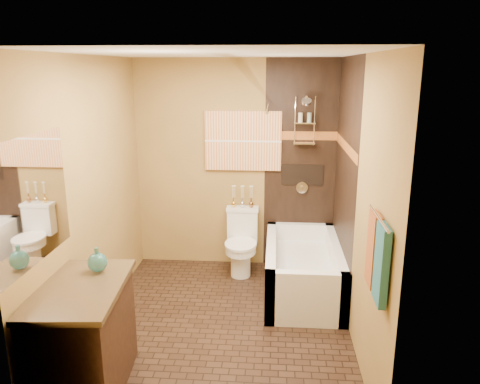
# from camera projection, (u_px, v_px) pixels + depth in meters

# --- Properties ---
(floor) EXTENTS (3.00, 3.00, 0.00)m
(floor) POSITION_uv_depth(u_px,v_px,m) (222.00, 325.00, 4.49)
(floor) COLOR black
(floor) RESTS_ON ground
(wall_left) EXTENTS (0.02, 3.00, 2.50)m
(wall_left) POSITION_uv_depth(u_px,v_px,m) (90.00, 197.00, 4.25)
(wall_left) COLOR #A57C3F
(wall_left) RESTS_ON floor
(wall_right) EXTENTS (0.02, 3.00, 2.50)m
(wall_right) POSITION_uv_depth(u_px,v_px,m) (358.00, 202.00, 4.08)
(wall_right) COLOR #A57C3F
(wall_right) RESTS_ON floor
(wall_back) EXTENTS (2.40, 0.02, 2.50)m
(wall_back) POSITION_uv_depth(u_px,v_px,m) (235.00, 165.00, 5.61)
(wall_back) COLOR #A57C3F
(wall_back) RESTS_ON floor
(wall_front) EXTENTS (2.40, 0.02, 2.50)m
(wall_front) POSITION_uv_depth(u_px,v_px,m) (191.00, 270.00, 2.72)
(wall_front) COLOR #A57C3F
(wall_front) RESTS_ON floor
(ceiling) EXTENTS (3.00, 3.00, 0.00)m
(ceiling) POSITION_uv_depth(u_px,v_px,m) (219.00, 53.00, 3.84)
(ceiling) COLOR silver
(ceiling) RESTS_ON wall_back
(alcove_tile_back) EXTENTS (0.85, 0.01, 2.50)m
(alcove_tile_back) POSITION_uv_depth(u_px,v_px,m) (300.00, 167.00, 5.54)
(alcove_tile_back) COLOR black
(alcove_tile_back) RESTS_ON wall_back
(alcove_tile_right) EXTENTS (0.01, 1.50, 2.50)m
(alcove_tile_right) POSITION_uv_depth(u_px,v_px,m) (344.00, 182.00, 4.80)
(alcove_tile_right) COLOR black
(alcove_tile_right) RESTS_ON wall_right
(mosaic_band_back) EXTENTS (0.85, 0.01, 0.10)m
(mosaic_band_back) POSITION_uv_depth(u_px,v_px,m) (302.00, 136.00, 5.44)
(mosaic_band_back) COLOR #95471B
(mosaic_band_back) RESTS_ON alcove_tile_back
(mosaic_band_right) EXTENTS (0.01, 1.50, 0.10)m
(mosaic_band_right) POSITION_uv_depth(u_px,v_px,m) (345.00, 146.00, 4.70)
(mosaic_band_right) COLOR #95471B
(mosaic_band_right) RESTS_ON alcove_tile_right
(alcove_niche) EXTENTS (0.50, 0.01, 0.25)m
(alcove_niche) POSITION_uv_depth(u_px,v_px,m) (302.00, 175.00, 5.56)
(alcove_niche) COLOR black
(alcove_niche) RESTS_ON alcove_tile_back
(shower_fixtures) EXTENTS (0.24, 0.33, 1.16)m
(shower_fixtures) POSITION_uv_depth(u_px,v_px,m) (304.00, 133.00, 5.33)
(shower_fixtures) COLOR silver
(shower_fixtures) RESTS_ON floor
(curtain_rod) EXTENTS (0.03, 1.55, 0.03)m
(curtain_rod) POSITION_uv_depth(u_px,v_px,m) (269.00, 106.00, 4.66)
(curtain_rod) COLOR silver
(curtain_rod) RESTS_ON wall_back
(towel_bar) EXTENTS (0.02, 0.55, 0.02)m
(towel_bar) POSITION_uv_depth(u_px,v_px,m) (379.00, 218.00, 3.02)
(towel_bar) COLOR silver
(towel_bar) RESTS_ON wall_right
(towel_teal) EXTENTS (0.05, 0.22, 0.52)m
(towel_teal) POSITION_uv_depth(u_px,v_px,m) (381.00, 265.00, 2.96)
(towel_teal) COLOR #1F556A
(towel_teal) RESTS_ON towel_bar
(towel_rust) EXTENTS (0.05, 0.22, 0.52)m
(towel_rust) POSITION_uv_depth(u_px,v_px,m) (373.00, 249.00, 3.21)
(towel_rust) COLOR #97471B
(towel_rust) RESTS_ON towel_bar
(sunset_painting) EXTENTS (0.90, 0.04, 0.70)m
(sunset_painting) POSITION_uv_depth(u_px,v_px,m) (243.00, 141.00, 5.50)
(sunset_painting) COLOR #D16431
(sunset_painting) RESTS_ON wall_back
(vanity_mirror) EXTENTS (0.01, 1.00, 0.90)m
(vanity_mirror) POSITION_uv_depth(u_px,v_px,m) (33.00, 201.00, 3.22)
(vanity_mirror) COLOR white
(vanity_mirror) RESTS_ON wall_left
(bathtub) EXTENTS (0.80, 1.50, 0.55)m
(bathtub) POSITION_uv_depth(u_px,v_px,m) (303.00, 273.00, 5.09)
(bathtub) COLOR white
(bathtub) RESTS_ON floor
(toilet) EXTENTS (0.39, 0.57, 0.76)m
(toilet) POSITION_uv_depth(u_px,v_px,m) (241.00, 242.00, 5.56)
(toilet) COLOR white
(toilet) RESTS_ON floor
(vanity) EXTENTS (0.67, 1.02, 0.86)m
(vanity) POSITION_uv_depth(u_px,v_px,m) (84.00, 339.00, 3.48)
(vanity) COLOR black
(vanity) RESTS_ON floor
(teal_bottle) EXTENTS (0.18, 0.18, 0.24)m
(teal_bottle) POSITION_uv_depth(u_px,v_px,m) (97.00, 260.00, 3.59)
(teal_bottle) COLOR #246D69
(teal_bottle) RESTS_ON vanity
(bud_vases) EXTENTS (0.27, 0.06, 0.26)m
(bud_vases) POSITION_uv_depth(u_px,v_px,m) (242.00, 196.00, 5.59)
(bud_vases) COLOR gold
(bud_vases) RESTS_ON toilet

